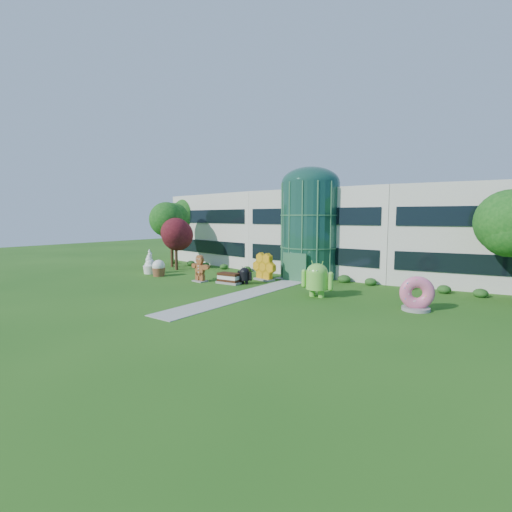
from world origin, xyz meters
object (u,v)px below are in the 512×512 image
Objects in this scene: donut at (416,293)px; gingerbread at (200,268)px; android_green at (317,277)px; android_black at (245,274)px.

gingerbread is (-19.90, -0.51, 0.13)m from donut.
donut is at bearing 9.44° from gingerbread.
donut is (7.41, 0.10, -0.39)m from android_green.
android_green is 1.71× the size of android_black.
gingerbread reaches higher than donut.
android_black is at bearing 170.45° from android_green.
android_green is at bearing 156.00° from donut.
android_green is 12.50m from gingerbread.
android_green is 1.32× the size of donut.
donut is 0.83× the size of gingerbread.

